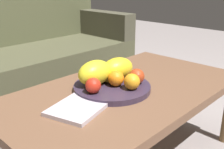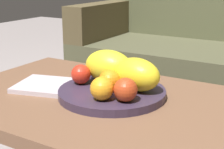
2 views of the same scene
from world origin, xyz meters
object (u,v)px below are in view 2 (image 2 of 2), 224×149
(apple_left, at_px, (81,74))
(orange_front, at_px, (102,88))
(coffee_table, at_px, (123,115))
(fruit_bowl, at_px, (112,93))
(apple_front, at_px, (126,90))
(melon_smaller_beside, at_px, (109,66))
(orange_left, at_px, (110,81))
(couch, at_px, (224,63))
(magazine, at_px, (53,86))
(banana_bunch, at_px, (125,76))
(melon_large_front, at_px, (136,74))

(apple_left, bearing_deg, orange_front, -32.75)
(coffee_table, height_order, fruit_bowl, fruit_bowl)
(fruit_bowl, xyz_separation_m, orange_front, (0.02, -0.10, 0.05))
(apple_front, bearing_deg, coffee_table, 127.16)
(melon_smaller_beside, xyz_separation_m, orange_left, (0.05, -0.08, -0.02))
(couch, relative_size, orange_left, 23.75)
(fruit_bowl, height_order, magazine, fruit_bowl)
(orange_left, bearing_deg, fruit_bowl, 101.54)
(fruit_bowl, bearing_deg, banana_bunch, 78.69)
(coffee_table, xyz_separation_m, fruit_bowl, (-0.06, 0.03, 0.05))
(coffee_table, bearing_deg, fruit_bowl, 152.05)
(couch, distance_m, orange_left, 1.09)
(melon_large_front, bearing_deg, orange_left, -141.64)
(coffee_table, xyz_separation_m, banana_bunch, (-0.05, 0.09, 0.10))
(fruit_bowl, bearing_deg, melon_large_front, 24.37)
(apple_front, distance_m, apple_left, 0.22)
(fruit_bowl, bearing_deg, melon_smaller_beside, 129.61)
(melon_large_front, bearing_deg, fruit_bowl, -155.63)
(orange_left, bearing_deg, orange_front, -76.08)
(couch, distance_m, apple_front, 1.14)
(melon_smaller_beside, distance_m, orange_left, 0.10)
(melon_large_front, height_order, magazine, melon_large_front)
(orange_front, xyz_separation_m, orange_left, (-0.02, 0.08, 0.00))
(fruit_bowl, distance_m, banana_bunch, 0.08)
(fruit_bowl, relative_size, orange_left, 4.91)
(apple_left, bearing_deg, melon_smaller_beside, 42.26)
(fruit_bowl, distance_m, apple_front, 0.12)
(orange_left, relative_size, apple_left, 1.07)
(fruit_bowl, xyz_separation_m, magazine, (-0.22, -0.04, -0.00))
(orange_left, relative_size, apple_front, 1.00)
(couch, height_order, apple_left, couch)
(fruit_bowl, distance_m, melon_smaller_beside, 0.10)
(melon_smaller_beside, xyz_separation_m, orange_front, (0.07, -0.16, -0.02))
(orange_front, relative_size, orange_left, 0.99)
(coffee_table, bearing_deg, banana_bunch, 116.24)
(orange_front, distance_m, orange_left, 0.08)
(melon_smaller_beside, bearing_deg, couch, 80.19)
(coffee_table, height_order, magazine, magazine)
(banana_bunch, bearing_deg, melon_smaller_beside, -177.62)
(couch, height_order, melon_smaller_beside, couch)
(orange_front, bearing_deg, apple_left, 147.25)
(couch, bearing_deg, magazine, -107.41)
(fruit_bowl, distance_m, orange_left, 0.05)
(orange_front, height_order, orange_left, same)
(apple_front, bearing_deg, apple_left, 162.43)
(couch, bearing_deg, apple_left, -102.93)
(coffee_table, distance_m, couch, 1.09)
(coffee_table, distance_m, magazine, 0.28)
(coffee_table, distance_m, banana_bunch, 0.14)
(couch, bearing_deg, orange_front, -94.94)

